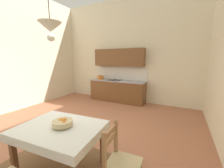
% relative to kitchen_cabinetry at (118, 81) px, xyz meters
% --- Properties ---
extents(ground_plane, '(6.43, 7.03, 0.10)m').
position_rel_kitchen_cabinetry_xyz_m(ground_plane, '(0.24, -2.94, -0.91)').
color(ground_plane, '#AD6B4C').
extents(wall_back, '(6.43, 0.12, 4.21)m').
position_rel_kitchen_cabinetry_xyz_m(wall_back, '(0.24, 0.33, 1.25)').
color(wall_back, beige).
rests_on(wall_back, ground_plane).
extents(kitchen_cabinetry, '(2.38, 0.63, 2.20)m').
position_rel_kitchen_cabinetry_xyz_m(kitchen_cabinetry, '(0.00, 0.00, 0.00)').
color(kitchen_cabinetry, brown).
rests_on(kitchen_cabinetry, ground_plane).
extents(dining_table, '(1.33, 1.06, 0.75)m').
position_rel_kitchen_cabinetry_xyz_m(dining_table, '(0.85, -3.90, -0.24)').
color(dining_table, brown).
rests_on(dining_table, ground_plane).
extents(dining_chair_window_side, '(0.44, 0.44, 0.93)m').
position_rel_kitchen_cabinetry_xyz_m(dining_chair_window_side, '(1.82, -3.83, -0.41)').
color(dining_chair_window_side, '#D1BC89').
rests_on(dining_chair_window_side, ground_plane).
extents(fruit_bowl, '(0.30, 0.30, 0.12)m').
position_rel_kitchen_cabinetry_xyz_m(fruit_bowl, '(0.89, -3.88, -0.04)').
color(fruit_bowl, tan).
rests_on(fruit_bowl, dining_table).
extents(pendant_lamp, '(0.32, 0.32, 0.81)m').
position_rel_kitchen_cabinetry_xyz_m(pendant_lamp, '(0.74, -3.86, 1.33)').
color(pendant_lamp, black).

